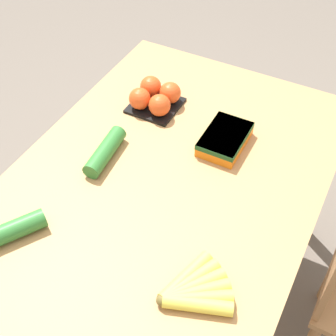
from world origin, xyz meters
TOP-DOWN VIEW (x-y plane):
  - ground_plane at (0.00, 0.00)m, footprint 12.00×12.00m
  - dining_table at (0.00, 0.00)m, footprint 1.29×0.92m
  - banana_bunch at (0.33, 0.24)m, footprint 0.19×0.19m
  - tomato_pack at (-0.28, -0.20)m, footprint 0.17×0.17m
  - carrot_bag at (-0.21, 0.10)m, footprint 0.19×0.13m
  - cucumber_near at (0.41, -0.27)m, footprint 0.20×0.15m
  - cucumber_far at (0.03, -0.21)m, footprint 0.20×0.07m

SIDE VIEW (x-z plane):
  - ground_plane at x=0.00m, z-range 0.00..0.00m
  - dining_table at x=0.00m, z-range 0.27..1.00m
  - banana_bunch at x=0.33m, z-range 0.73..0.77m
  - cucumber_near at x=0.41m, z-range 0.73..0.78m
  - cucumber_far at x=0.03m, z-range 0.73..0.78m
  - carrot_bag at x=-0.21m, z-range 0.73..0.78m
  - tomato_pack at x=-0.28m, z-range 0.73..0.82m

